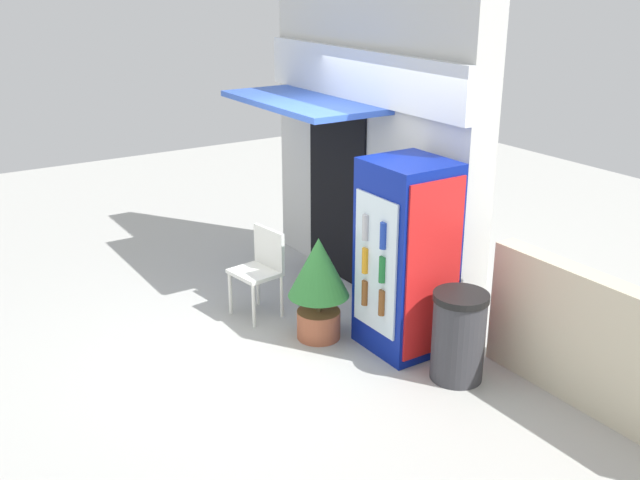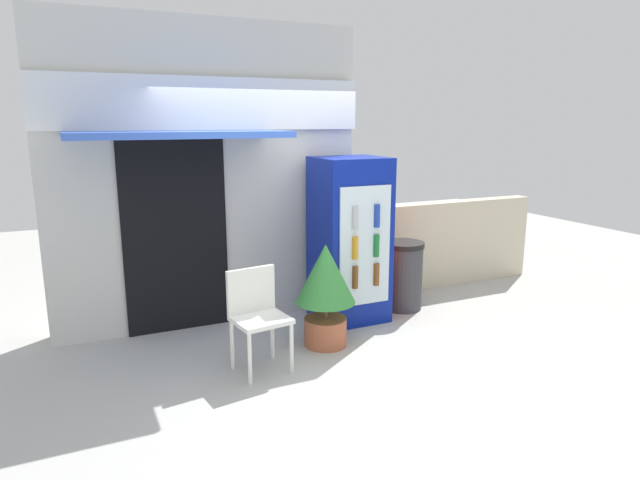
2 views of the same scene
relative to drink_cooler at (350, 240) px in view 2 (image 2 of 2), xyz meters
The scene contains 7 objects.
ground 1.44m from the drink_cooler, 131.37° to the right, with size 16.00×16.00×0.00m, color #B2B2AD.
storefront_building 1.71m from the drink_cooler, 157.09° to the left, with size 3.31×1.27×3.20m.
drink_cooler is the anchor object (origin of this frame).
plastic_chair 1.60m from the drink_cooler, 149.87° to the right, with size 0.52×0.47×0.91m.
potted_plant_near_shop 0.87m from the drink_cooler, 134.73° to the right, with size 0.59×0.59×1.03m.
trash_bin 0.87m from the drink_cooler, ahead, with size 0.48×0.48×0.80m.
stone_boundary_wall 1.98m from the drink_cooler, 18.43° to the left, with size 2.51×0.21×1.13m, color beige.
Camera 2 is at (-2.03, -4.35, 2.19)m, focal length 30.72 mm.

